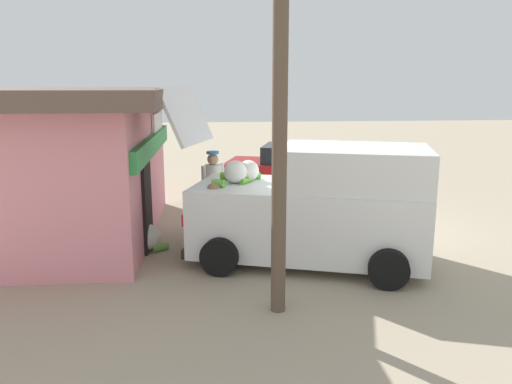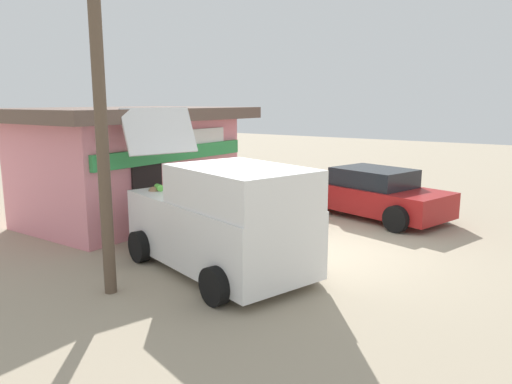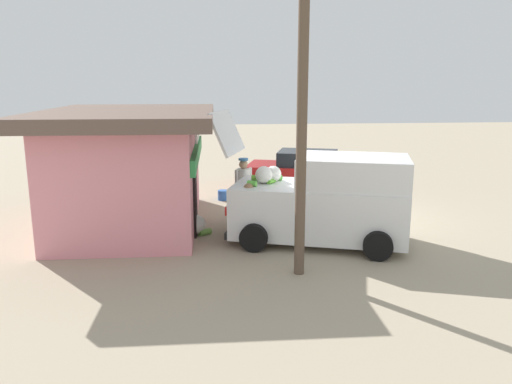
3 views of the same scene
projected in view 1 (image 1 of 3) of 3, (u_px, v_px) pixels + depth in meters
name	position (u px, v px, depth m)	size (l,w,h in m)	color
ground_plane	(334.00, 221.00, 11.35)	(60.00, 60.00, 0.00)	tan
storefront_bar	(68.00, 161.00, 9.95)	(6.31, 4.35, 2.99)	pink
delivery_van	(318.00, 206.00, 8.58)	(3.05, 4.70, 3.02)	white
parked_sedan	(298.00, 169.00, 14.40)	(2.99, 4.45, 1.34)	maroon
vendor_standing	(213.00, 187.00, 10.24)	(0.48, 0.48, 1.73)	#4C4C51
customer_bending	(210.00, 210.00, 8.79)	(0.80, 0.61, 1.44)	navy
unloaded_banana_pile	(147.00, 238.00, 9.39)	(0.80, 0.71, 0.47)	silver
paint_bucket	(194.00, 198.00, 12.91)	(0.33, 0.33, 0.31)	blue
utility_pole	(280.00, 113.00, 6.32)	(0.20, 0.20, 5.43)	brown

